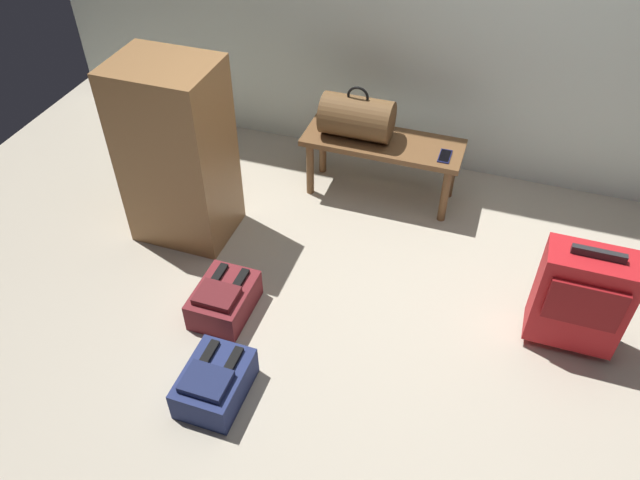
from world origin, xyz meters
name	(u,v)px	position (x,y,z in m)	size (l,w,h in m)	color
ground_plane	(418,332)	(0.00, 0.00, 0.00)	(6.60, 6.60, 0.00)	#B2A893
bench	(382,149)	(-0.50, 1.09, 0.35)	(1.00, 0.36, 0.42)	brown
duffel_bag_brown	(357,117)	(-0.67, 1.09, 0.55)	(0.44, 0.26, 0.34)	brown
cell_phone	(445,156)	(-0.10, 1.03, 0.42)	(0.07, 0.14, 0.01)	#191E4C
suitcase_upright_red	(581,298)	(0.72, 0.19, 0.32)	(0.43, 0.24, 0.63)	red
backpack_navy	(215,383)	(-0.83, -0.69, 0.09)	(0.28, 0.38, 0.21)	navy
backpack_maroon	(224,299)	(-1.02, -0.19, 0.09)	(0.28, 0.38, 0.21)	maroon
side_cabinet	(177,154)	(-1.53, 0.37, 0.55)	(0.56, 0.44, 1.10)	olive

